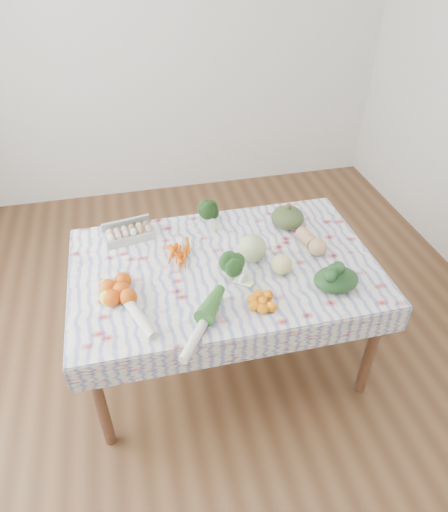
# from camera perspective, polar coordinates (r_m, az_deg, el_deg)

# --- Properties ---
(ground) EXTENTS (4.50, 4.50, 0.00)m
(ground) POSITION_cam_1_polar(r_m,az_deg,el_deg) (3.04, 0.00, -12.23)
(ground) COLOR #53331C
(ground) RESTS_ON ground
(wall_back) EXTENTS (4.00, 0.04, 2.80)m
(wall_back) POSITION_cam_1_polar(r_m,az_deg,el_deg) (4.26, -7.62, 25.17)
(wall_back) COLOR white
(wall_back) RESTS_ON ground
(dining_table) EXTENTS (1.60, 1.00, 0.75)m
(dining_table) POSITION_cam_1_polar(r_m,az_deg,el_deg) (2.55, 0.00, -2.50)
(dining_table) COLOR brown
(dining_table) RESTS_ON ground
(tablecloth) EXTENTS (1.66, 1.06, 0.01)m
(tablecloth) POSITION_cam_1_polar(r_m,az_deg,el_deg) (2.50, 0.00, -1.15)
(tablecloth) COLOR white
(tablecloth) RESTS_ON dining_table
(egg_carton) EXTENTS (0.30, 0.16, 0.08)m
(egg_carton) POSITION_cam_1_polar(r_m,az_deg,el_deg) (2.71, -11.74, 2.62)
(egg_carton) COLOR #ACACA7
(egg_carton) RESTS_ON tablecloth
(carrot_bunch) EXTENTS (0.21, 0.19, 0.04)m
(carrot_bunch) POSITION_cam_1_polar(r_m,az_deg,el_deg) (2.54, -5.41, 0.03)
(carrot_bunch) COLOR #E25001
(carrot_bunch) RESTS_ON tablecloth
(kale_bunch) EXTENTS (0.15, 0.13, 0.12)m
(kale_bunch) POSITION_cam_1_polar(r_m,az_deg,el_deg) (2.78, -1.68, 5.08)
(kale_bunch) COLOR #183711
(kale_bunch) RESTS_ON tablecloth
(kabocha_squash) EXTENTS (0.25, 0.25, 0.13)m
(kabocha_squash) POSITION_cam_1_polar(r_m,az_deg,el_deg) (2.78, 7.95, 4.81)
(kabocha_squash) COLOR #3A4923
(kabocha_squash) RESTS_ON tablecloth
(cabbage) EXTENTS (0.18, 0.18, 0.16)m
(cabbage) POSITION_cam_1_polar(r_m,az_deg,el_deg) (2.49, 3.54, 0.96)
(cabbage) COLOR #A2B877
(cabbage) RESTS_ON tablecloth
(butternut_squash) EXTENTS (0.14, 0.24, 0.10)m
(butternut_squash) POSITION_cam_1_polar(r_m,az_deg,el_deg) (2.63, 10.94, 1.89)
(butternut_squash) COLOR tan
(butternut_squash) RESTS_ON tablecloth
(orange_cluster) EXTENTS (0.31, 0.31, 0.09)m
(orange_cluster) POSITION_cam_1_polar(r_m,az_deg,el_deg) (2.33, -12.72, -4.10)
(orange_cluster) COLOR #DC510B
(orange_cluster) RESTS_ON tablecloth
(broccoli) EXTENTS (0.20, 0.20, 0.11)m
(broccoli) POSITION_cam_1_polar(r_m,az_deg,el_deg) (2.37, 1.51, -2.06)
(broccoli) COLOR #214A1A
(broccoli) RESTS_ON tablecloth
(mandarin_cluster) EXTENTS (0.20, 0.20, 0.06)m
(mandarin_cluster) POSITION_cam_1_polar(r_m,az_deg,el_deg) (2.25, 4.89, -5.60)
(mandarin_cluster) COLOR orange
(mandarin_cluster) RESTS_ON tablecloth
(grapefruit) EXTENTS (0.11, 0.11, 0.11)m
(grapefruit) POSITION_cam_1_polar(r_m,az_deg,el_deg) (2.43, 7.24, -1.06)
(grapefruit) COLOR #D7CC71
(grapefruit) RESTS_ON tablecloth
(spinach_bag) EXTENTS (0.26, 0.22, 0.10)m
(spinach_bag) POSITION_cam_1_polar(r_m,az_deg,el_deg) (2.39, 13.83, -2.87)
(spinach_bag) COLOR black
(spinach_bag) RESTS_ON tablecloth
(daikon) EXTENTS (0.18, 0.36, 0.05)m
(daikon) POSITION_cam_1_polar(r_m,az_deg,el_deg) (2.22, -10.85, -7.10)
(daikon) COLOR beige
(daikon) RESTS_ON tablecloth
(leek) EXTENTS (0.29, 0.40, 0.05)m
(leek) POSITION_cam_1_polar(r_m,az_deg,el_deg) (2.14, -2.69, -8.54)
(leek) COLOR silver
(leek) RESTS_ON tablecloth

